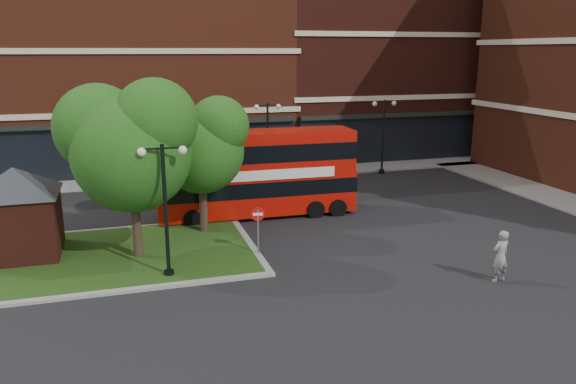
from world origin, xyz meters
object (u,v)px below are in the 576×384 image
object	(u,v)px
car_white	(305,167)
woman	(501,256)
bus	(256,168)
car_silver	(211,175)

from	to	relation	value
car_white	woman	bearing A→B (deg)	-168.32
woman	car_white	size ratio (longest dim) A/B	0.40
woman	car_white	world-z (taller)	woman
bus	woman	bearing A→B (deg)	-57.60
bus	woman	world-z (taller)	bus
bus	car_white	xyz separation A→B (m)	(4.97, 7.36, -1.69)
bus	car_silver	world-z (taller)	bus
car_white	bus	bearing A→B (deg)	152.85
bus	car_silver	distance (m)	7.68
woman	car_white	distance (m)	18.06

